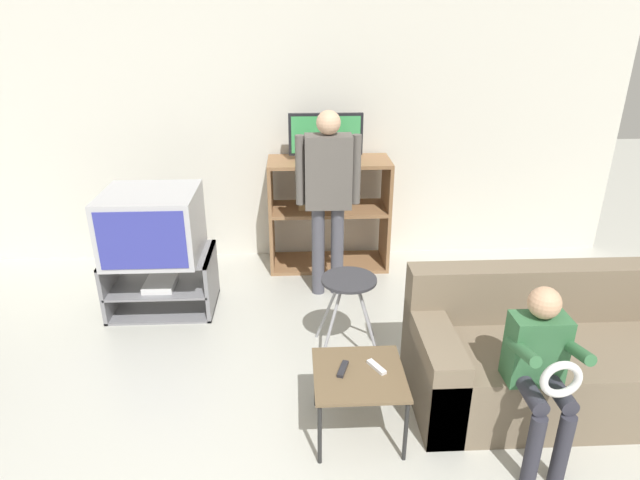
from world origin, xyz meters
TOP-DOWN VIEW (x-y plane):
  - wall_back at (0.00, 3.96)m, footprint 6.40×0.06m
  - tv_stand at (-1.07, 2.88)m, footprint 0.85×0.56m
  - television_main at (-1.09, 2.86)m, footprint 0.72×0.66m
  - media_shelf at (0.36, 3.65)m, footprint 1.12×0.48m
  - television_flat at (0.33, 3.67)m, footprint 0.67×0.20m
  - folding_stool at (0.40, 2.17)m, footprint 0.46×0.43m
  - snack_table at (0.38, 1.36)m, footprint 0.52×0.52m
  - remote_control_black at (0.30, 1.39)m, footprint 0.08×0.15m
  - remote_control_white at (0.49, 1.40)m, footprint 0.10×0.14m
  - couch at (1.75, 1.62)m, footprint 1.98×0.81m
  - person_standing_adult at (0.32, 3.09)m, footprint 0.53×0.20m
  - person_seated_child at (1.32, 1.15)m, footprint 0.33×0.43m

SIDE VIEW (x-z plane):
  - tv_stand at x=-1.07m, z-range 0.00..0.49m
  - couch at x=1.75m, z-range -0.12..0.70m
  - snack_table at x=0.38m, z-range 0.17..0.58m
  - remote_control_black at x=0.30m, z-range 0.42..0.44m
  - remote_control_white at x=0.49m, z-range 0.42..0.44m
  - folding_stool at x=0.40m, z-range 0.20..0.81m
  - media_shelf at x=0.36m, z-range 0.01..1.07m
  - person_seated_child at x=1.32m, z-range 0.10..1.11m
  - television_main at x=-1.09m, z-range 0.49..1.03m
  - person_standing_adult at x=0.32m, z-range 0.17..1.77m
  - television_flat at x=0.33m, z-range 1.04..1.46m
  - wall_back at x=0.00m, z-range 0.00..2.60m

